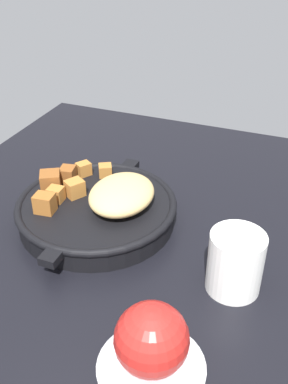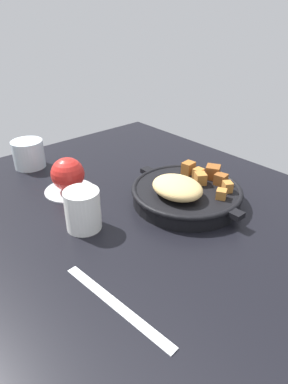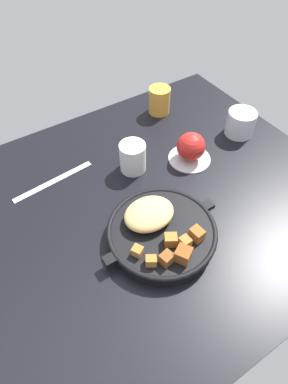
{
  "view_description": "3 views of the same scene",
  "coord_description": "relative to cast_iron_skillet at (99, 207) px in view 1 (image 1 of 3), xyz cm",
  "views": [
    {
      "loc": [
        44.94,
        17.16,
        42.02
      ],
      "look_at": [
        -5.65,
        -2.89,
        7.29
      ],
      "focal_mm": 42.6,
      "sensor_mm": 36.0,
      "label": 1
    },
    {
      "loc": [
        -48.3,
        38.87,
        38.73
      ],
      "look_at": [
        -1.97,
        -1.56,
        4.29
      ],
      "focal_mm": 31.11,
      "sensor_mm": 36.0,
      "label": 2
    },
    {
      "loc": [
        -31.79,
        -43.37,
        63.66
      ],
      "look_at": [
        -4.23,
        -1.14,
        5.82
      ],
      "focal_mm": 30.93,
      "sensor_mm": 36.0,
      "label": 3
    }
  ],
  "objects": [
    {
      "name": "ground_plane",
      "position": [
        5.94,
        10.46,
        -3.86
      ],
      "size": [
        94.19,
        82.55,
        2.4
      ],
      "primitive_type": "cube",
      "color": "black"
    },
    {
      "name": "white_creamer_pitcher",
      "position": [
        6.68,
        22.35,
        1.47
      ],
      "size": [
        6.96,
        6.96,
        8.26
      ],
      "primitive_type": "cylinder",
      "color": "white",
      "rests_on": "ground_plane"
    },
    {
      "name": "cast_iron_skillet",
      "position": [
        0.0,
        0.0,
        0.0
      ],
      "size": [
        28.94,
        24.6,
        7.35
      ],
      "color": "black",
      "rests_on": "ground_plane"
    },
    {
      "name": "red_apple",
      "position": [
        21.85,
        16.94,
        1.87
      ],
      "size": [
        7.85,
        7.85,
        7.85
      ],
      "primitive_type": "sphere",
      "color": "red",
      "rests_on": "saucer_plate"
    },
    {
      "name": "saucer_plate",
      "position": [
        21.85,
        16.94,
        -2.36
      ],
      "size": [
        11.81,
        11.81,
        0.6
      ],
      "primitive_type": "cylinder",
      "color": "#B7BABF",
      "rests_on": "ground_plane"
    }
  ]
}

